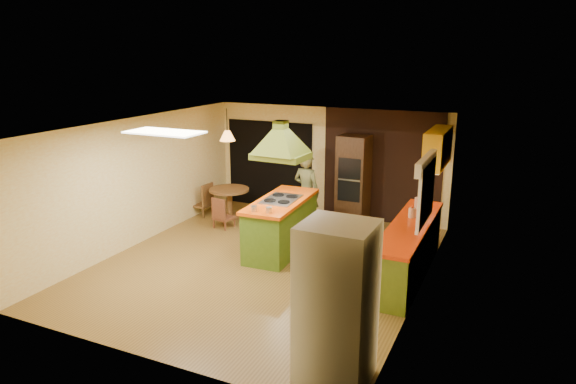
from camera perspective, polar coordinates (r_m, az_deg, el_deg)
The scene contains 21 objects.
ground at distance 9.37m, azimuth -2.66°, elevation -7.94°, with size 6.50×6.50×0.00m, color olive.
room_walls at distance 8.95m, azimuth -2.75°, elevation -0.57°, with size 5.50×6.50×6.50m.
ceiling_plane at distance 8.69m, azimuth -2.86°, elevation 7.38°, with size 6.50×6.50×0.00m, color silver.
brick_panel at distance 11.47m, azimuth 10.33°, elevation 2.76°, with size 2.64×0.03×2.50m, color #381E14.
nook_opening at distance 12.45m, azimuth -2.05°, elevation 3.05°, with size 2.20×0.03×2.10m, color black.
right_counter at distance 8.98m, azimuth 13.26°, elevation -6.23°, with size 0.62×3.05×0.92m.
upper_cabinets at distance 10.09m, azimuth 16.31°, elevation 4.73°, with size 0.34×1.40×0.70m, color yellow.
window_right at distance 8.36m, azimuth 15.17°, elevation 1.45°, with size 0.12×1.35×1.06m.
fluor_panel at distance 8.29m, azimuth -13.56°, elevation 6.47°, with size 1.20×0.60×0.03m, color white.
kitchen_island at distance 9.78m, azimuth -0.78°, elevation -3.67°, with size 0.91×2.08×1.03m.
range_hood at distance 9.36m, azimuth -0.82°, elevation 6.44°, with size 1.01×0.75×0.79m.
man at distance 10.91m, azimuth 2.07°, elevation 0.07°, with size 0.60×0.40×1.66m, color brown.
refrigerator at distance 5.91m, azimuth 5.39°, elevation -12.39°, with size 0.79×0.75×1.93m, color white.
wall_oven at distance 11.40m, azimuth 7.26°, elevation 1.41°, with size 0.68×0.64×1.95m.
dining_table at distance 11.79m, azimuth -6.54°, elevation -0.60°, with size 0.91×0.91×0.69m.
chair_left at distance 12.11m, azimuth -9.61°, elevation -0.76°, with size 0.42×0.42×0.77m, color brown, non-canonical shape.
chair_near at distance 11.18m, azimuth -7.14°, elevation -2.25°, with size 0.38×0.38×0.69m, color brown, non-canonical shape.
pendant_lamp at distance 11.49m, azimuth -6.76°, elevation 6.23°, with size 0.35×0.35×0.22m, color #FF9E3F.
canister_large at distance 9.68m, azimuth 14.29°, elevation -1.25°, with size 0.13×0.13×0.20m, color beige.
canister_medium at distance 9.68m, azimuth 14.30°, elevation -1.22°, with size 0.15×0.15×0.20m, color beige.
canister_small at distance 9.15m, azimuth 13.62°, elevation -2.26°, with size 0.13×0.13×0.17m, color beige.
Camera 1 is at (3.98, -7.63, 3.71)m, focal length 32.00 mm.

